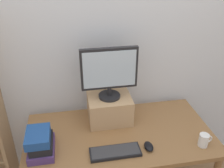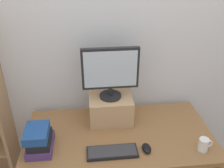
{
  "view_description": "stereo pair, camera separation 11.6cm",
  "coord_description": "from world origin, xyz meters",
  "px_view_note": "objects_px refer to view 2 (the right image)",
  "views": [
    {
      "loc": [
        -0.33,
        -1.5,
        2.02
      ],
      "look_at": [
        -0.05,
        0.08,
        1.14
      ],
      "focal_mm": 40.0,
      "sensor_mm": 36.0,
      "label": 1
    },
    {
      "loc": [
        -0.22,
        -1.52,
        2.02
      ],
      "look_at": [
        -0.05,
        0.08,
        1.14
      ],
      "focal_mm": 40.0,
      "sensor_mm": 36.0,
      "label": 2
    }
  ],
  "objects_px": {
    "keyboard": "(112,152)",
    "book_stack": "(39,140)",
    "desk": "(119,141)",
    "computer_mouse": "(146,148)",
    "riser_box": "(110,108)",
    "computer_monitor": "(110,72)",
    "coffee_mug": "(204,145)"
  },
  "relations": [
    {
      "from": "book_stack",
      "to": "coffee_mug",
      "type": "xyz_separation_m",
      "value": [
        1.17,
        -0.14,
        -0.03
      ]
    },
    {
      "from": "riser_box",
      "to": "keyboard",
      "type": "xyz_separation_m",
      "value": [
        -0.03,
        -0.41,
        -0.1
      ]
    },
    {
      "from": "computer_monitor",
      "to": "keyboard",
      "type": "xyz_separation_m",
      "value": [
        -0.03,
        -0.41,
        -0.44
      ]
    },
    {
      "from": "computer_monitor",
      "to": "book_stack",
      "type": "relative_size",
      "value": 1.67
    },
    {
      "from": "riser_box",
      "to": "coffee_mug",
      "type": "xyz_separation_m",
      "value": [
        0.62,
        -0.45,
        -0.06
      ]
    },
    {
      "from": "computer_monitor",
      "to": "computer_mouse",
      "type": "distance_m",
      "value": 0.63
    },
    {
      "from": "riser_box",
      "to": "book_stack",
      "type": "relative_size",
      "value": 1.32
    },
    {
      "from": "riser_box",
      "to": "keyboard",
      "type": "relative_size",
      "value": 0.96
    },
    {
      "from": "book_stack",
      "to": "coffee_mug",
      "type": "distance_m",
      "value": 1.17
    },
    {
      "from": "coffee_mug",
      "to": "computer_monitor",
      "type": "bearing_deg",
      "value": 144.56
    },
    {
      "from": "desk",
      "to": "keyboard",
      "type": "relative_size",
      "value": 4.02
    },
    {
      "from": "keyboard",
      "to": "coffee_mug",
      "type": "distance_m",
      "value": 0.65
    },
    {
      "from": "desk",
      "to": "computer_mouse",
      "type": "bearing_deg",
      "value": -49.66
    },
    {
      "from": "keyboard",
      "to": "book_stack",
      "type": "relative_size",
      "value": 1.37
    },
    {
      "from": "coffee_mug",
      "to": "computer_mouse",
      "type": "bearing_deg",
      "value": 174.1
    },
    {
      "from": "computer_mouse",
      "to": "book_stack",
      "type": "relative_size",
      "value": 0.39
    },
    {
      "from": "computer_mouse",
      "to": "book_stack",
      "type": "distance_m",
      "value": 0.77
    },
    {
      "from": "riser_box",
      "to": "computer_mouse",
      "type": "relative_size",
      "value": 3.36
    },
    {
      "from": "keyboard",
      "to": "book_stack",
      "type": "distance_m",
      "value": 0.53
    },
    {
      "from": "desk",
      "to": "riser_box",
      "type": "bearing_deg",
      "value": 102.98
    },
    {
      "from": "computer_mouse",
      "to": "computer_monitor",
      "type": "bearing_deg",
      "value": 118.57
    },
    {
      "from": "desk",
      "to": "riser_box",
      "type": "relative_size",
      "value": 4.17
    },
    {
      "from": "desk",
      "to": "riser_box",
      "type": "height_order",
      "value": "riser_box"
    },
    {
      "from": "riser_box",
      "to": "book_stack",
      "type": "xyz_separation_m",
      "value": [
        -0.54,
        -0.3,
        -0.03
      ]
    },
    {
      "from": "keyboard",
      "to": "riser_box",
      "type": "bearing_deg",
      "value": 85.92
    },
    {
      "from": "computer_monitor",
      "to": "book_stack",
      "type": "distance_m",
      "value": 0.72
    },
    {
      "from": "computer_monitor",
      "to": "coffee_mug",
      "type": "distance_m",
      "value": 0.86
    },
    {
      "from": "keyboard",
      "to": "computer_mouse",
      "type": "xyz_separation_m",
      "value": [
        0.25,
        0.01,
        0.01
      ]
    },
    {
      "from": "desk",
      "to": "book_stack",
      "type": "xyz_separation_m",
      "value": [
        -0.59,
        -0.1,
        0.16
      ]
    },
    {
      "from": "desk",
      "to": "book_stack",
      "type": "relative_size",
      "value": 5.5
    },
    {
      "from": "computer_mouse",
      "to": "coffee_mug",
      "type": "height_order",
      "value": "coffee_mug"
    },
    {
      "from": "book_stack",
      "to": "keyboard",
      "type": "bearing_deg",
      "value": -11.64
    }
  ]
}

